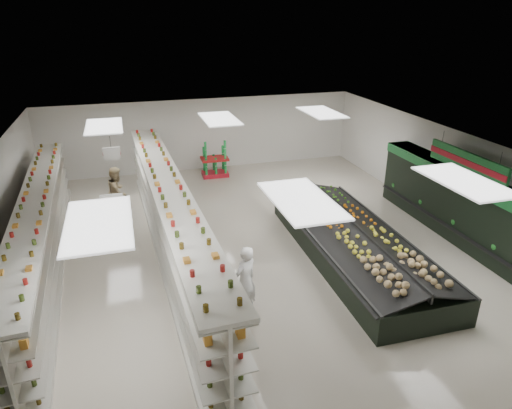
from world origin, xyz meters
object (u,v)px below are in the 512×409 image
object	(u,v)px
gondola_left	(42,237)
shopper_background	(118,192)
produce_island	(354,243)
soda_endcap	(215,160)
gondola_center	(171,223)
shopper_main	(245,280)

from	to	relation	value
gondola_left	shopper_background	world-z (taller)	gondola_left
produce_island	soda_endcap	world-z (taller)	soda_endcap
produce_island	shopper_background	world-z (taller)	shopper_background
gondola_center	soda_endcap	world-z (taller)	gondola_center
gondola_center	produce_island	bearing A→B (deg)	-20.43
produce_island	soda_endcap	xyz separation A→B (m)	(-2.45, 8.32, 0.23)
shopper_background	gondola_left	bearing A→B (deg)	162.87
shopper_main	produce_island	bearing A→B (deg)	173.28
gondola_left	produce_island	size ratio (longest dim) A/B	1.59
gondola_left	shopper_main	world-z (taller)	gondola_left
gondola_left	gondola_center	world-z (taller)	gondola_center
gondola_left	soda_endcap	xyz separation A→B (m)	(6.20, 6.29, -0.22)
gondola_center	gondola_left	bearing A→B (deg)	172.21
gondola_left	shopper_background	xyz separation A→B (m)	(2.08, 3.10, -0.04)
gondola_center	shopper_main	bearing A→B (deg)	-69.96
soda_endcap	shopper_main	distance (m)	10.05
produce_island	gondola_center	bearing A→B (deg)	161.73
produce_island	shopper_main	xyz separation A→B (m)	(-3.75, -1.64, 0.38)
shopper_main	shopper_background	xyz separation A→B (m)	(-2.82, 6.77, 0.01)
gondola_left	produce_island	xyz separation A→B (m)	(8.64, -2.03, -0.44)
soda_endcap	shopper_background	size ratio (longest dim) A/B	0.83
gondola_left	gondola_center	size ratio (longest dim) A/B	0.90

